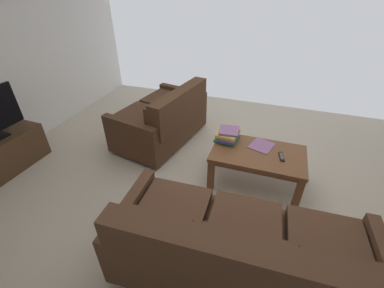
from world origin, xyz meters
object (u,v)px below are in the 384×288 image
at_px(coffee_table, 258,157).
at_px(tv_remote, 281,157).
at_px(loveseat_near, 163,119).
at_px(tv_stand, 1,155).
at_px(book_stack, 228,135).
at_px(loose_magazine, 262,146).
at_px(sofa_main, 240,254).

xyz_separation_m(coffee_table, tv_remote, (-0.24, 0.02, 0.08)).
height_order(coffee_table, tv_remote, tv_remote).
height_order(loveseat_near, tv_stand, loveseat_near).
distance_m(book_stack, loose_magazine, 0.41).
height_order(coffee_table, loose_magazine, loose_magazine).
bearing_deg(tv_remote, loose_magazine, -35.20).
height_order(book_stack, tv_remote, book_stack).
bearing_deg(tv_remote, sofa_main, 79.51).
distance_m(book_stack, tv_remote, 0.65).
bearing_deg(tv_stand, loose_magazine, -163.18).
relative_size(coffee_table, tv_remote, 6.17).
bearing_deg(loveseat_near, tv_stand, 39.01).
bearing_deg(book_stack, sofa_main, 106.31).
distance_m(sofa_main, loveseat_near, 2.26).
bearing_deg(coffee_table, tv_stand, 14.45).
bearing_deg(book_stack, tv_stand, 19.16).
bearing_deg(sofa_main, coffee_table, -89.13).
relative_size(sofa_main, loveseat_near, 1.34).
relative_size(loveseat_near, tv_remote, 9.07).
distance_m(tv_stand, book_stack, 2.81).
distance_m(coffee_table, tv_remote, 0.26).
height_order(sofa_main, book_stack, sofa_main).
bearing_deg(tv_stand, tv_remote, -166.89).
bearing_deg(loose_magazine, book_stack, 18.30).
bearing_deg(loveseat_near, tv_remote, 161.49).
bearing_deg(loveseat_near, sofa_main, 128.81).
height_order(sofa_main, coffee_table, sofa_main).
height_order(loveseat_near, book_stack, loveseat_near).
relative_size(tv_stand, book_stack, 3.30).
distance_m(loveseat_near, tv_stand, 2.09).
distance_m(loveseat_near, book_stack, 1.10).
bearing_deg(tv_stand, coffee_table, -165.55).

